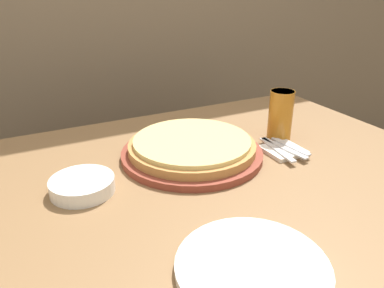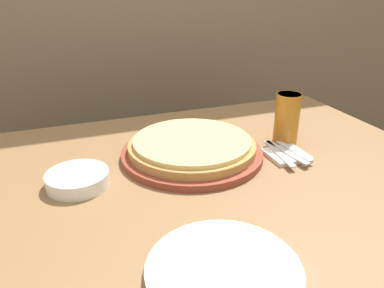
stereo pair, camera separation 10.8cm
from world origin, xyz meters
name	(u,v)px [view 2 (the right image)]	position (x,y,z in m)	size (l,w,h in m)	color
dining_table	(201,281)	(0.00, 0.00, 0.35)	(1.40, 1.04, 0.71)	olive
pizza_on_board	(192,148)	(0.02, 0.13, 0.74)	(0.41, 0.41, 0.06)	brown
beer_glass	(287,117)	(0.33, 0.12, 0.80)	(0.08, 0.08, 0.16)	#B7701E
dinner_plate	(224,271)	(-0.10, -0.34, 0.72)	(0.28, 0.28, 0.02)	white
side_bowl	(78,179)	(-0.31, 0.07, 0.73)	(0.16, 0.16, 0.04)	white
napkin_stack	(286,155)	(0.27, 0.03, 0.72)	(0.11, 0.11, 0.01)	white
fork	(279,153)	(0.25, 0.03, 0.72)	(0.04, 0.18, 0.00)	silver
dinner_knife	(286,152)	(0.27, 0.03, 0.72)	(0.04, 0.18, 0.00)	silver
spoon	(294,151)	(0.30, 0.03, 0.72)	(0.03, 0.15, 0.00)	silver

